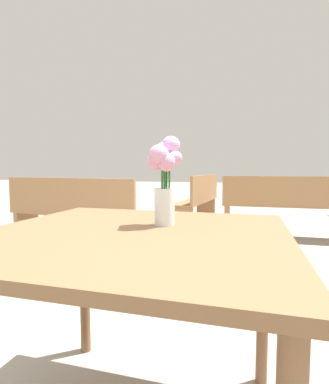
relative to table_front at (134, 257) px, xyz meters
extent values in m
cube|color=brown|center=(0.00, 0.00, 0.07)|extent=(0.99, 0.96, 0.03)
cylinder|color=brown|center=(-0.44, 0.42, -0.30)|extent=(0.05, 0.05, 0.71)
cylinder|color=brown|center=(0.44, 0.42, -0.30)|extent=(0.05, 0.05, 0.71)
cylinder|color=silver|center=(0.07, 0.12, 0.16)|extent=(0.07, 0.07, 0.13)
cylinder|color=silver|center=(0.07, 0.12, 0.13)|extent=(0.06, 0.06, 0.07)
cylinder|color=#337038|center=(0.09, 0.12, 0.21)|extent=(0.01, 0.01, 0.22)
sphere|color=#CC99C6|center=(0.11, 0.12, 0.33)|extent=(0.05, 0.05, 0.05)
cylinder|color=#337038|center=(0.08, 0.13, 0.23)|extent=(0.01, 0.01, 0.26)
sphere|color=#CC99C6|center=(0.09, 0.15, 0.38)|extent=(0.07, 0.07, 0.07)
cylinder|color=#337038|center=(0.07, 0.13, 0.22)|extent=(0.01, 0.01, 0.24)
sphere|color=#CC99C6|center=(0.07, 0.15, 0.36)|extent=(0.07, 0.07, 0.07)
cylinder|color=#337038|center=(0.06, 0.12, 0.21)|extent=(0.01, 0.01, 0.22)
sphere|color=#CC99C6|center=(0.04, 0.13, 0.34)|extent=(0.07, 0.07, 0.07)
cylinder|color=#337038|center=(0.06, 0.12, 0.20)|extent=(0.01, 0.01, 0.20)
sphere|color=#CC99C6|center=(0.04, 0.11, 0.32)|extent=(0.07, 0.07, 0.07)
cylinder|color=#337038|center=(0.07, 0.11, 0.21)|extent=(0.01, 0.01, 0.22)
sphere|color=#CC99C6|center=(0.06, 0.08, 0.34)|extent=(0.07, 0.07, 0.07)
cylinder|color=#337038|center=(0.08, 0.12, 0.20)|extent=(0.01, 0.01, 0.20)
sphere|color=#CC99C6|center=(0.09, 0.10, 0.32)|extent=(0.07, 0.07, 0.07)
cube|color=#9E7047|center=(-1.50, 2.05, -0.21)|extent=(1.71, 0.58, 0.02)
cube|color=#9E7047|center=(-1.52, 1.89, 0.00)|extent=(1.67, 0.26, 0.40)
cube|color=#9E7047|center=(-2.27, 2.15, -0.44)|extent=(0.10, 0.33, 0.43)
cube|color=#9E7047|center=(-0.73, 1.95, -0.44)|extent=(0.10, 0.33, 0.43)
cube|color=#9E7047|center=(0.89, 3.49, -0.21)|extent=(1.74, 0.38, 0.02)
cube|color=#9E7047|center=(0.89, 3.33, 0.00)|extent=(1.74, 0.06, 0.40)
cube|color=#9E7047|center=(0.08, 3.48, -0.44)|extent=(0.06, 0.32, 0.43)
cube|color=#9E7047|center=(-0.44, 3.75, -0.21)|extent=(0.53, 1.48, 0.02)
cube|color=#9E7047|center=(-0.28, 3.73, 0.00)|extent=(0.21, 1.44, 0.40)
cube|color=#9E7047|center=(-0.52, 3.09, -0.44)|extent=(0.33, 0.10, 0.43)
cube|color=#9E7047|center=(-0.36, 4.40, -0.44)|extent=(0.33, 0.10, 0.43)
camera|label=1|loc=(0.36, -0.91, 0.29)|focal=28.00mm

